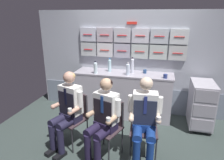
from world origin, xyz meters
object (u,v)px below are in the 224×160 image
Objects in this scene: folding_chair_right at (110,121)px; espresso_cup_small at (165,76)px; crew_member_right at (103,117)px; crew_member_by_counter at (145,117)px; folding_chair_left at (75,113)px; service_trolley at (201,104)px; folding_chair_by_counter at (144,122)px; crew_member_left at (67,108)px; sparkling_bottle_green at (132,66)px.

folding_chair_right is 10.87× the size of espresso_cup_small.
crew_member_right is 0.98× the size of crew_member_by_counter.
crew_member_by_counter is (1.14, -0.16, 0.16)m from folding_chair_left.
service_trolley is 0.84m from espresso_cup_small.
service_trolley is at bearing 1.37° from espresso_cup_small.
crew_member_by_counter is (0.02, -0.16, 0.16)m from folding_chair_by_counter.
espresso_cup_small is at bearing 54.36° from folding_chair_right.
folding_chair_by_counter is at bearing 95.64° from crew_member_by_counter.
crew_member_left reaches higher than crew_member_right.
folding_chair_by_counter is 10.87× the size of espresso_cup_small.
espresso_cup_small is (0.28, 0.97, 0.45)m from folding_chair_by_counter.
folding_chair_left is at bearing -154.71° from service_trolley.
folding_chair_by_counter is at bearing 7.24° from crew_member_left.
sparkling_bottle_green reaches higher than espresso_cup_small.
sparkling_bottle_green is at bearing 59.07° from crew_member_left.
crew_member_left is at bearing -151.97° from service_trolley.
folding_chair_left is 10.87× the size of espresso_cup_small.
crew_member_right reaches higher than folding_chair_left.
service_trolley is at bearing 25.29° from folding_chair_left.
crew_member_right is 15.77× the size of espresso_cup_small.
service_trolley is 1.50m from crew_member_by_counter.
folding_chair_by_counter is (-0.96, -0.99, 0.04)m from service_trolley.
crew_member_left is 0.69m from folding_chair_right.
crew_member_left is at bearing 168.63° from crew_member_right.
sparkling_bottle_green is (0.13, 1.30, 0.56)m from folding_chair_right.
crew_member_right is at bearing -140.36° from service_trolley.
crew_member_right is at bearing -110.06° from folding_chair_right.
sparkling_bottle_green is at bearing 107.65° from folding_chair_by_counter.
crew_member_by_counter reaches higher than folding_chair_right.
service_trolley is 11.49× the size of espresso_cup_small.
espresso_cup_small is at bearing -178.63° from service_trolley.
sparkling_bottle_green is (-0.39, 1.35, 0.40)m from crew_member_by_counter.
service_trolley is 2.81× the size of sparkling_bottle_green.
service_trolley is 0.72× the size of crew_member_by_counter.
sparkling_bottle_green is (0.80, 1.33, 0.40)m from crew_member_left.
crew_member_right is at bearing -26.25° from folding_chair_left.
service_trolley is at bearing 28.03° from crew_member_left.
folding_chair_by_counter is 1.11m from espresso_cup_small.
folding_chair_by_counter is (0.51, 0.12, 0.00)m from folding_chair_right.
service_trolley reaches higher than folding_chair_right.
service_trolley is 1.06× the size of folding_chair_left.
crew_member_right is 3.86× the size of sparkling_bottle_green.
folding_chair_left is at bearing 70.83° from crew_member_left.
crew_member_left reaches higher than folding_chair_right.
espresso_cup_small is (0.26, 1.13, 0.29)m from crew_member_by_counter.
crew_member_left is 1.00× the size of crew_member_by_counter.
crew_member_left is 3.91× the size of sparkling_bottle_green.
folding_chair_left is at bearing 153.75° from crew_member_right.
service_trolley is 1.38m from folding_chair_by_counter.
crew_member_by_counter reaches higher than espresso_cup_small.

